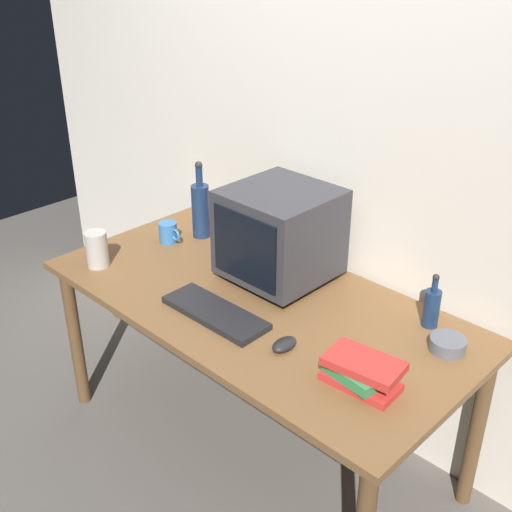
# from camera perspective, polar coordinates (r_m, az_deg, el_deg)

# --- Properties ---
(ground_plane) EXTENTS (6.00, 6.00, 0.00)m
(ground_plane) POSITION_cam_1_polar(r_m,az_deg,el_deg) (2.87, 0.00, -16.39)
(ground_plane) COLOR #56514C
(back_wall) EXTENTS (4.00, 0.08, 2.50)m
(back_wall) POSITION_cam_1_polar(r_m,az_deg,el_deg) (2.53, 7.60, 10.37)
(back_wall) COLOR silver
(back_wall) RESTS_ON ground
(desk) EXTENTS (1.67, 0.82, 0.73)m
(desk) POSITION_cam_1_polar(r_m,az_deg,el_deg) (2.46, 0.00, -5.37)
(desk) COLOR brown
(desk) RESTS_ON ground
(crt_monitor) EXTENTS (0.38, 0.39, 0.37)m
(crt_monitor) POSITION_cam_1_polar(r_m,az_deg,el_deg) (2.46, 2.11, 1.97)
(crt_monitor) COLOR #333338
(crt_monitor) RESTS_ON desk
(keyboard) EXTENTS (0.42, 0.16, 0.02)m
(keyboard) POSITION_cam_1_polar(r_m,az_deg,el_deg) (2.31, -3.64, -5.05)
(keyboard) COLOR black
(keyboard) RESTS_ON desk
(computer_mouse) EXTENTS (0.06, 0.10, 0.04)m
(computer_mouse) POSITION_cam_1_polar(r_m,az_deg,el_deg) (2.14, 2.52, -7.84)
(computer_mouse) COLOR black
(computer_mouse) RESTS_ON desk
(bottle_tall) EXTENTS (0.08, 0.08, 0.35)m
(bottle_tall) POSITION_cam_1_polar(r_m,az_deg,el_deg) (2.85, -4.94, 4.21)
(bottle_tall) COLOR navy
(bottle_tall) RESTS_ON desk
(bottle_short) EXTENTS (0.06, 0.06, 0.20)m
(bottle_short) POSITION_cam_1_polar(r_m,az_deg,el_deg) (2.30, 15.33, -4.36)
(bottle_short) COLOR navy
(bottle_short) RESTS_ON desk
(book_stack) EXTENTS (0.25, 0.17, 0.09)m
(book_stack) POSITION_cam_1_polar(r_m,az_deg,el_deg) (2.00, 9.30, -10.06)
(book_stack) COLOR red
(book_stack) RESTS_ON desk
(mug) EXTENTS (0.12, 0.08, 0.09)m
(mug) POSITION_cam_1_polar(r_m,az_deg,el_deg) (2.84, -7.77, 2.09)
(mug) COLOR #3370B2
(mug) RESTS_ON desk
(cd_spindle) EXTENTS (0.12, 0.12, 0.04)m
(cd_spindle) POSITION_cam_1_polar(r_m,az_deg,el_deg) (2.22, 16.64, -7.51)
(cd_spindle) COLOR #595B66
(cd_spindle) RESTS_ON desk
(metal_canister) EXTENTS (0.09, 0.09, 0.15)m
(metal_canister) POSITION_cam_1_polar(r_m,az_deg,el_deg) (2.68, -13.94, 0.59)
(metal_canister) COLOR #B7B2A8
(metal_canister) RESTS_ON desk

